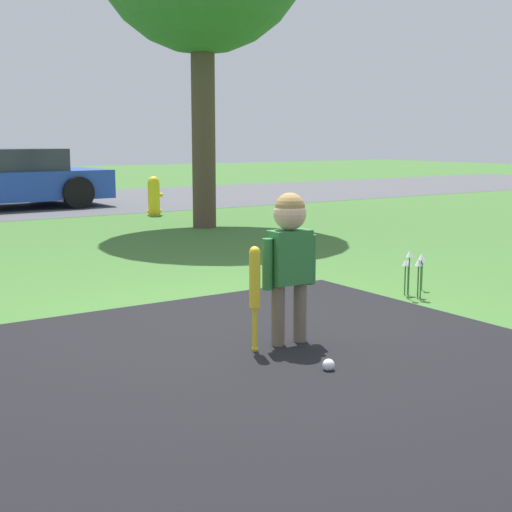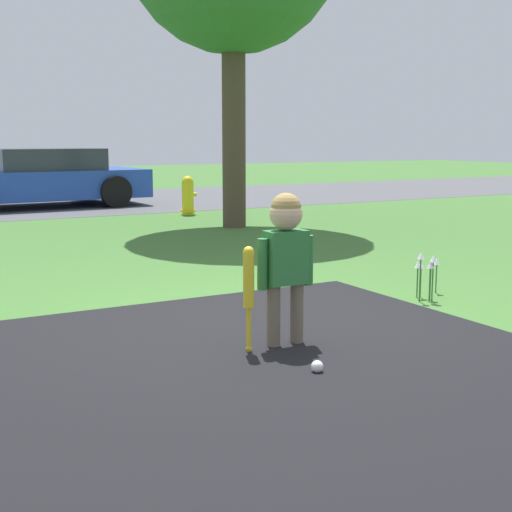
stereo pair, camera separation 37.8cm
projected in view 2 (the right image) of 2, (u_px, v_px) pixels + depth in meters
The scene contains 8 objects.
ground_plane at pixel (251, 324), 5.29m from camera, with size 60.00×60.00×0.00m, color #3D6B2D.
driveway_strip at pixel (453, 472), 2.94m from camera, with size 3.83×7.00×0.01m.
child at pixel (286, 247), 4.66m from camera, with size 0.41×0.22×1.02m.
baseball_bat at pixel (249, 284), 4.54m from camera, with size 0.07×0.07×0.69m.
sports_ball at pixel (317, 366), 4.19m from camera, with size 0.07×0.07×0.07m.
fire_hydrant at pixel (188, 196), 12.79m from camera, with size 0.30×0.26×0.70m.
parked_car at pixel (39, 179), 14.24m from camera, with size 4.28×2.17×1.16m.
flower_bed at pixel (427, 265), 6.07m from camera, with size 0.42×0.31×0.42m.
Camera 2 is at (-2.47, -4.51, 1.36)m, focal length 50.00 mm.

